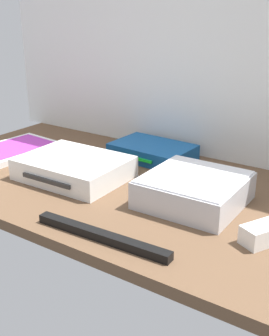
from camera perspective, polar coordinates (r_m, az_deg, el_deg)
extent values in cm
cube|color=brown|center=(87.80, 0.00, -3.05)|extent=(100.00, 48.00, 2.00)
cube|color=white|center=(101.47, 8.33, 19.23)|extent=(110.00, 1.20, 64.00)
cube|color=white|center=(91.88, -7.76, 0.03)|extent=(21.32, 16.43, 4.40)
cube|color=#2D2D2D|center=(86.33, -11.29, -1.60)|extent=(12.01, 0.84, 0.80)
cube|color=silver|center=(80.22, 7.56, -2.93)|extent=(17.32, 17.32, 5.00)
cube|color=silver|center=(79.19, 7.66, -1.17)|extent=(16.62, 16.62, 0.30)
cube|color=white|center=(110.69, -15.02, 2.34)|extent=(15.26, 20.15, 1.40)
cube|color=#B233B2|center=(110.45, -15.06, 2.72)|extent=(12.58, 17.28, 0.16)
cube|color=#145193|center=(102.43, 2.34, 2.15)|extent=(18.45, 12.69, 3.40)
cube|color=#19D833|center=(97.65, 0.29, 1.20)|extent=(8.01, 0.71, 0.60)
cube|color=black|center=(68.96, -4.28, -8.69)|extent=(24.05, 2.77, 1.40)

